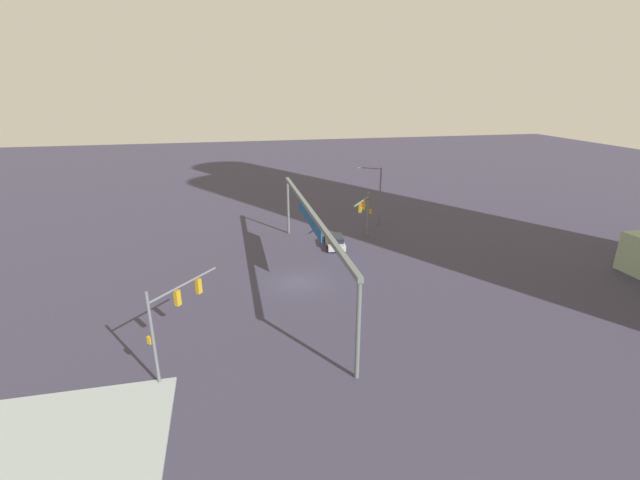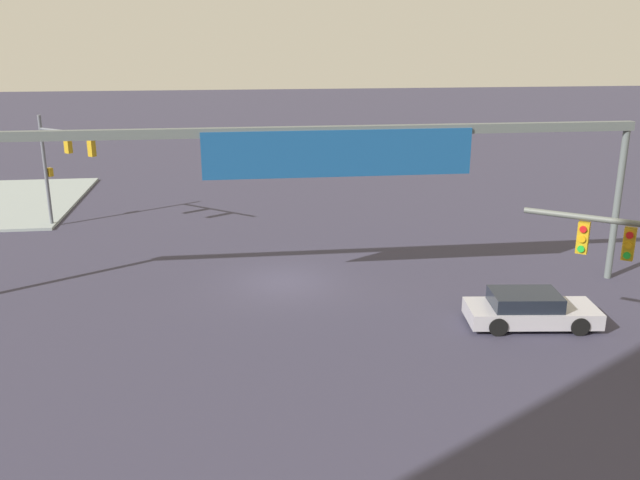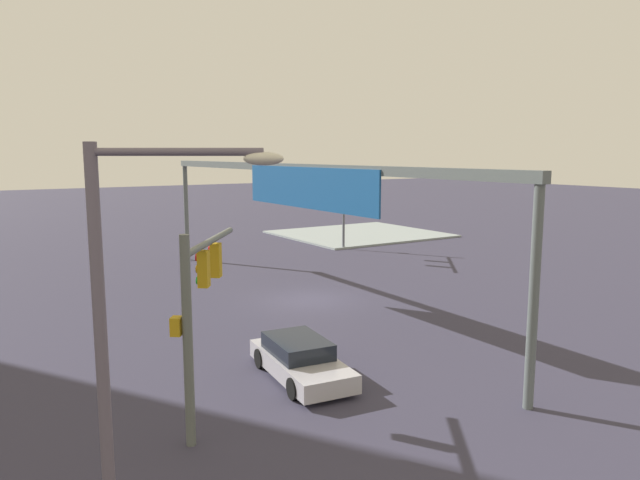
{
  "view_description": "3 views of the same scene",
  "coord_description": "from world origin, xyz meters",
  "px_view_note": "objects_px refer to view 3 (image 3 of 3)",
  "views": [
    {
      "loc": [
        33.73,
        -5.36,
        16.15
      ],
      "look_at": [
        -1.81,
        2.43,
        3.14
      ],
      "focal_mm": 24.28,
      "sensor_mm": 36.0,
      "label": 1
    },
    {
      "loc": [
        1.8,
        25.88,
        9.7
      ],
      "look_at": [
        -1.27,
        1.79,
        2.28
      ],
      "focal_mm": 37.6,
      "sensor_mm": 36.0,
      "label": 2
    },
    {
      "loc": [
        -23.26,
        14.27,
        6.93
      ],
      "look_at": [
        2.47,
        -2.09,
        2.43
      ],
      "focal_mm": 32.8,
      "sensor_mm": 36.0,
      "label": 3
    }
  ],
  "objects_px": {
    "traffic_signal_near_corner": "(342,197)",
    "sedan_car_approaching": "(300,359)",
    "streetlamp_curved_arm": "(126,330)",
    "traffic_signal_opposite_side": "(199,295)"
  },
  "relations": [
    {
      "from": "traffic_signal_near_corner",
      "to": "traffic_signal_opposite_side",
      "type": "height_order",
      "value": "traffic_signal_near_corner"
    },
    {
      "from": "traffic_signal_near_corner",
      "to": "streetlamp_curved_arm",
      "type": "relative_size",
      "value": 0.82
    },
    {
      "from": "traffic_signal_near_corner",
      "to": "streetlamp_curved_arm",
      "type": "height_order",
      "value": "streetlamp_curved_arm"
    },
    {
      "from": "traffic_signal_opposite_side",
      "to": "streetlamp_curved_arm",
      "type": "bearing_deg",
      "value": -175.31
    },
    {
      "from": "traffic_signal_opposite_side",
      "to": "streetlamp_curved_arm",
      "type": "relative_size",
      "value": 0.72
    },
    {
      "from": "streetlamp_curved_arm",
      "to": "sedan_car_approaching",
      "type": "relative_size",
      "value": 1.53
    },
    {
      "from": "traffic_signal_opposite_side",
      "to": "sedan_car_approaching",
      "type": "relative_size",
      "value": 1.1
    },
    {
      "from": "traffic_signal_near_corner",
      "to": "sedan_car_approaching",
      "type": "xyz_separation_m",
      "value": [
        -18.57,
        14.38,
        -3.37
      ]
    },
    {
      "from": "traffic_signal_opposite_side",
      "to": "streetlamp_curved_arm",
      "type": "xyz_separation_m",
      "value": [
        -4.69,
        2.96,
        0.8
      ]
    },
    {
      "from": "sedan_car_approaching",
      "to": "traffic_signal_opposite_side",
      "type": "bearing_deg",
      "value": -62.64
    }
  ]
}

